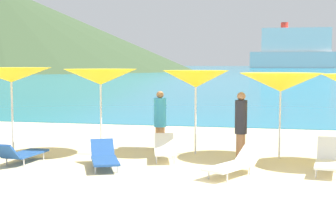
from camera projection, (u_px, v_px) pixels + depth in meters
name	position (u px, v px, depth m)	size (l,w,h in m)	color
ground_plane	(245.00, 132.00, 19.55)	(50.00, 100.00, 0.30)	beige
ocean_water	(275.00, 69.00, 233.42)	(650.00, 440.00, 0.02)	teal
umbrella_0	(11.00, 75.00, 13.72)	(2.40, 2.40, 2.37)	silver
umbrella_1	(100.00, 77.00, 13.61)	(1.98, 1.98, 2.34)	silver
umbrella_2	(196.00, 79.00, 13.69)	(1.84, 1.84, 2.30)	silver
umbrella_3	(281.00, 82.00, 13.03)	(2.21, 2.21, 2.24)	silver
lounge_chair_0	(235.00, 163.00, 11.21)	(1.32, 1.81, 0.58)	white
lounge_chair_1	(328.00, 159.00, 11.41)	(0.69, 1.46, 0.76)	white
lounge_chair_2	(21.00, 153.00, 12.49)	(0.72, 1.74, 0.62)	#1E478C
lounge_chair_4	(165.00, 149.00, 12.98)	(0.84, 1.43, 0.62)	white
lounge_chair_6	(104.00, 157.00, 12.03)	(1.19, 1.72, 0.59)	#1E478C
beachgoer_1	(241.00, 124.00, 13.04)	(0.32, 0.32, 1.75)	#A3704C
beachgoer_2	(160.00, 119.00, 14.68)	(0.36, 0.36, 1.69)	#A3704C
cruise_ship	(295.00, 50.00, 263.35)	(47.17, 12.22, 23.74)	silver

